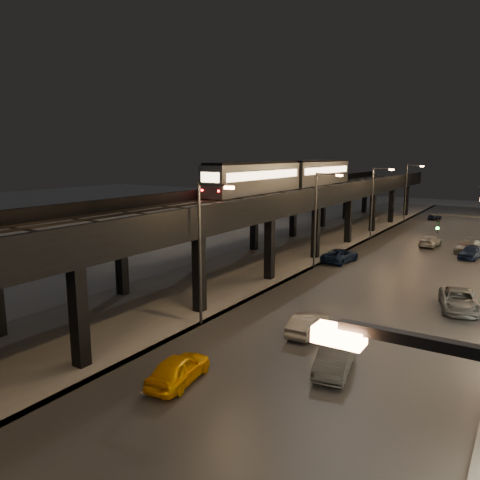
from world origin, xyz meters
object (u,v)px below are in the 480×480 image
Objects in this scene: car_onc_silver at (335,358)px; car_onc_dark at (459,301)px; car_taxi at (179,370)px; car_mid_dark at (430,241)px; car_mid_silver at (340,256)px; car_near_white at (308,325)px; car_onc_red at (471,252)px; car_far_white at (435,216)px; car_onc_white at (469,247)px; subway_train at (291,175)px.

car_onc_silver is 0.86× the size of car_onc_dark.
car_mid_dark is (3.71, 41.24, -0.04)m from car_taxi.
car_taxi is 0.84× the size of car_mid_silver.
car_onc_red is at bearing -104.47° from car_near_white.
car_taxi is 37.64m from car_onc_red.
car_onc_silver reaches higher than car_mid_dark.
car_onc_dark is at bearing 62.66° from car_onc_silver.
car_taxi is at bearing 96.26° from car_far_white.
car_far_white is 0.75× the size of car_onc_white.
car_onc_white reaches higher than car_mid_dark.
car_mid_silver is (9.21, -7.32, -7.57)m from subway_train.
car_onc_silver is 1.05× the size of car_onc_red.
car_onc_white is (-1.79, 21.42, -0.01)m from car_onc_dark.
car_onc_red is (-1.21, 18.28, 0.00)m from car_onc_dark.
car_onc_white is (4.23, -1.43, 0.05)m from car_mid_dark.
car_far_white is at bearing 84.57° from car_onc_silver.
subway_train is 18.06m from car_mid_dark.
car_taxi is at bearing -149.74° from car_onc_silver.
car_mid_dark is 1.07× the size of car_onc_red.
car_far_white is at bearing -86.47° from car_mid_silver.
car_mid_silver is (-2.36, 28.01, -0.02)m from car_taxi.
car_onc_silver is at bearing 101.74° from car_far_white.
subway_train reaches higher than car_mid_silver.
car_onc_red is (8.53, 36.66, 0.03)m from car_taxi.
car_onc_white is at bearing -102.24° from car_near_white.
car_mid_silver is 1.08× the size of car_mid_dark.
car_onc_red reaches higher than car_onc_white.
car_onc_red is at bearing 80.74° from car_onc_dark.
car_near_white is 28.45m from car_onc_red.
subway_train reaches higher than car_taxi.
car_onc_white is (19.52, 4.48, -7.55)m from subway_train.
subway_train is at bearing -64.35° from car_near_white.
car_onc_silver is at bearing 96.62° from car_mid_dark.
car_onc_dark is (9.71, -47.18, 0.09)m from car_far_white.
car_onc_silver is at bearing -147.44° from car_taxi.
car_onc_red reaches higher than car_far_white.
car_near_white is 0.81× the size of car_mid_silver.
car_taxi reaches higher than car_mid_dark.
car_far_white is (11.60, 30.24, -7.63)m from subway_train.
car_taxi is 0.96× the size of car_onc_red.
car_onc_silver reaches higher than car_far_white.
car_onc_silver is 0.91× the size of car_onc_white.
car_onc_silver is (2.09, -36.17, 0.07)m from car_mid_dark.
subway_train is at bearing -31.29° from car_mid_silver.
car_onc_dark is (3.93, 13.32, -0.01)m from car_onc_silver.
car_near_white is at bearing -91.00° from car_onc_red.
car_onc_red is (0.59, -3.15, 0.01)m from car_onc_white.
car_mid_silver is at bearing -77.91° from car_near_white.
subway_train reaches higher than car_near_white.
car_taxi is 1.03× the size of car_near_white.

